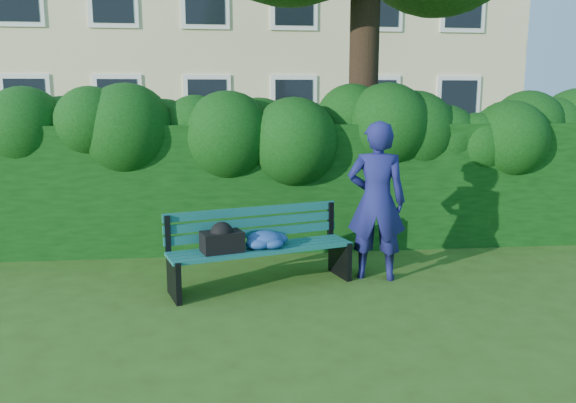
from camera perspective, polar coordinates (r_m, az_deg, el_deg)
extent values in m
plane|color=#304C17|center=(6.30, 0.61, -9.51)|extent=(80.00, 80.00, 0.00)
cube|color=white|center=(16.72, -25.05, 8.92)|extent=(1.30, 0.08, 1.60)
cube|color=black|center=(16.68, -25.10, 8.92)|extent=(1.05, 0.04, 1.35)
cube|color=white|center=(16.13, -16.85, 9.42)|extent=(1.30, 0.08, 1.60)
cube|color=black|center=(16.09, -16.87, 9.42)|extent=(1.05, 0.04, 1.35)
cube|color=white|center=(15.87, -8.18, 9.75)|extent=(1.30, 0.08, 1.60)
cube|color=black|center=(15.83, -8.18, 9.75)|extent=(1.05, 0.04, 1.35)
cube|color=white|center=(15.98, 0.58, 9.86)|extent=(1.30, 0.08, 1.60)
cube|color=black|center=(15.94, 0.60, 9.85)|extent=(1.05, 0.04, 1.35)
cube|color=white|center=(16.44, 9.04, 9.74)|extent=(1.30, 0.08, 1.60)
cube|color=black|center=(16.40, 9.08, 9.74)|extent=(1.05, 0.04, 1.35)
cube|color=white|center=(17.23, 16.87, 9.46)|extent=(1.30, 0.08, 1.60)
cube|color=black|center=(17.19, 16.92, 9.45)|extent=(1.05, 0.04, 1.35)
cube|color=white|center=(16.20, 0.60, 19.81)|extent=(1.30, 0.08, 1.60)
cube|color=black|center=(16.16, 0.62, 19.83)|extent=(1.05, 0.04, 1.35)
cube|color=white|center=(16.66, 9.33, 19.42)|extent=(1.30, 0.08, 1.60)
cube|color=black|center=(16.62, 9.37, 19.44)|extent=(1.05, 0.04, 1.35)
cube|color=white|center=(17.43, 17.37, 18.69)|extent=(1.30, 0.08, 1.60)
cube|color=black|center=(17.40, 17.43, 18.70)|extent=(1.05, 0.04, 1.35)
cube|color=black|center=(8.21, -1.23, 1.66)|extent=(10.00, 1.00, 1.80)
cylinder|color=black|center=(9.10, 7.72, 13.73)|extent=(0.46, 0.46, 5.38)
cube|color=#115355|center=(6.30, -2.11, -5.23)|extent=(2.08, 0.72, 0.04)
cube|color=#115355|center=(6.41, -2.50, -4.96)|extent=(2.08, 0.72, 0.04)
cube|color=#115355|center=(6.52, -2.87, -4.70)|extent=(2.08, 0.72, 0.04)
cube|color=#115355|center=(6.63, -3.23, -4.45)|extent=(2.08, 0.72, 0.04)
cube|color=#115355|center=(6.67, -3.48, -3.21)|extent=(2.06, 0.65, 0.10)
cube|color=#115355|center=(6.65, -3.52, -2.10)|extent=(2.06, 0.65, 0.10)
cube|color=#115355|center=(6.63, -3.57, -0.99)|extent=(2.06, 0.65, 0.10)
cube|color=black|center=(6.26, -11.51, -7.73)|extent=(0.20, 0.50, 0.44)
cube|color=black|center=(6.39, -12.13, -3.38)|extent=(0.07, 0.07, 0.45)
cube|color=black|center=(6.15, -11.49, -5.92)|extent=(0.18, 0.42, 0.05)
cube|color=black|center=(6.94, 5.28, -5.78)|extent=(0.20, 0.50, 0.44)
cube|color=black|center=(7.05, 4.33, -1.89)|extent=(0.07, 0.07, 0.45)
cube|color=black|center=(6.84, 5.51, -4.11)|extent=(0.18, 0.42, 0.05)
cube|color=white|center=(6.24, -7.44, -5.18)|extent=(0.21, 0.18, 0.02)
cube|color=black|center=(6.29, -6.72, -4.07)|extent=(0.51, 0.41, 0.23)
imported|color=navy|center=(6.74, 8.97, 0.03)|extent=(0.79, 0.63, 1.90)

